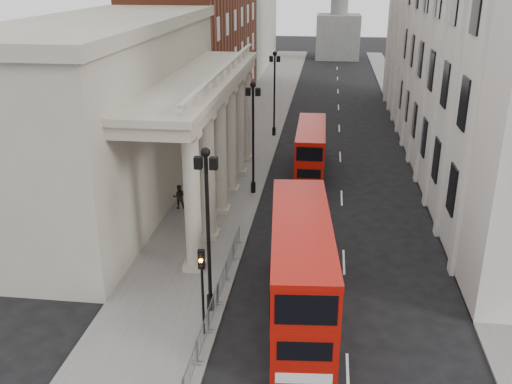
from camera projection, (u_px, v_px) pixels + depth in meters
name	position (u px, v px, depth m)	size (l,w,h in m)	color
ground	(206.00, 364.00, 24.35)	(260.00, 260.00, 0.00)	black
sidewalk_west	(242.00, 152.00, 52.40)	(6.00, 140.00, 0.12)	slate
sidewalk_east	(426.00, 159.00, 50.46)	(3.00, 140.00, 0.12)	slate
kerb	(273.00, 153.00, 52.05)	(0.20, 140.00, 0.14)	slate
portico_building	(110.00, 118.00, 40.03)	(9.00, 28.00, 12.00)	#9E9884
brick_building	(200.00, 14.00, 65.93)	(9.00, 32.00, 22.00)	maroon
west_building_far	(241.00, 6.00, 95.86)	(9.00, 30.00, 20.00)	#9E9884
east_building	(469.00, 11.00, 47.49)	(8.00, 55.00, 25.00)	beige
lamp_post_south	(208.00, 221.00, 26.33)	(1.05, 0.44, 8.32)	black
lamp_post_mid	(253.00, 130.00, 41.11)	(1.05, 0.44, 8.32)	black
lamp_post_north	(274.00, 88.00, 55.90)	(1.05, 0.44, 8.32)	black
traffic_light	(202.00, 277.00, 25.11)	(0.28, 0.33, 4.30)	black
crowd_barriers	(208.00, 321.00, 26.20)	(0.50, 18.75, 1.10)	gray
bus_near	(301.00, 267.00, 27.04)	(3.69, 11.56, 4.91)	#A70F07
bus_far	(311.00, 150.00, 46.30)	(2.36, 9.34, 4.02)	#B61008
pedestrian_a	(202.00, 202.00, 38.96)	(0.56, 0.37, 1.53)	black
pedestrian_b	(179.00, 197.00, 39.69)	(0.84, 0.65, 1.73)	black
pedestrian_c	(215.00, 176.00, 43.67)	(0.83, 0.54, 1.70)	black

